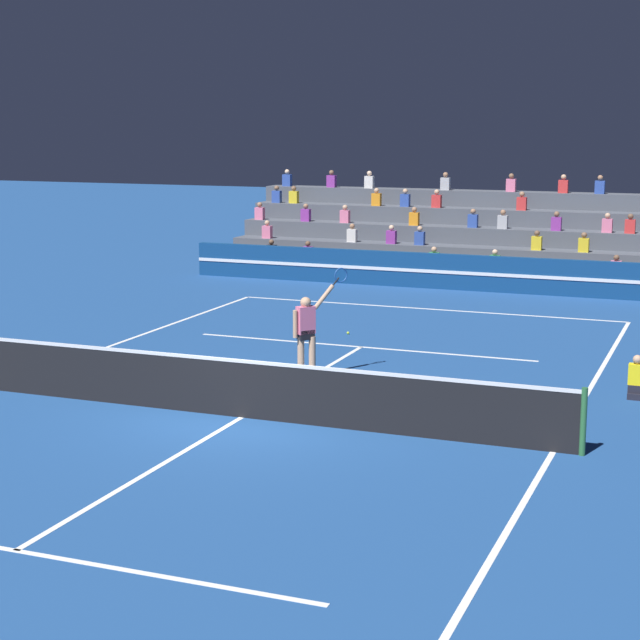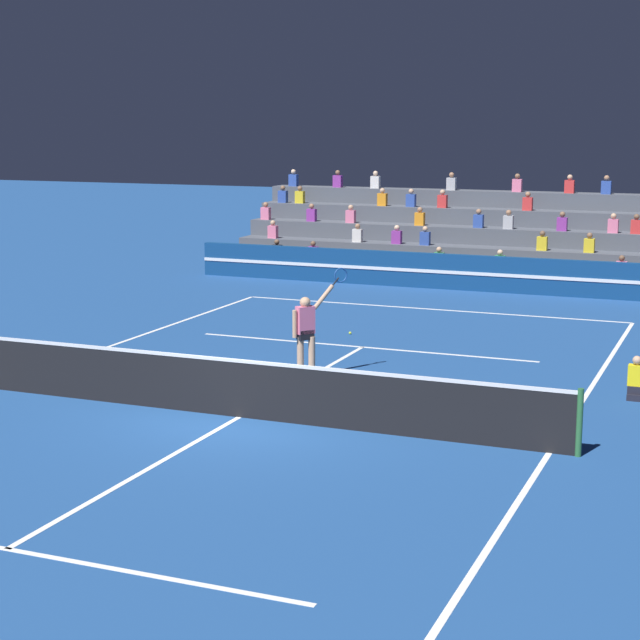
{
  "view_description": "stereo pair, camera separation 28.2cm",
  "coord_description": "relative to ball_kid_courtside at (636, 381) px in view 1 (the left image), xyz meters",
  "views": [
    {
      "loc": [
        8.02,
        -16.58,
        5.23
      ],
      "look_at": [
        -0.0,
        3.81,
        1.1
      ],
      "focal_mm": 60.0,
      "sensor_mm": 36.0,
      "label": 1
    },
    {
      "loc": [
        8.28,
        -16.48,
        5.23
      ],
      "look_at": [
        -0.0,
        3.81,
        1.1
      ],
      "focal_mm": 60.0,
      "sensor_mm": 36.0,
      "label": 2
    }
  ],
  "objects": [
    {
      "name": "ground_plane",
      "position": [
        -6.4,
        -3.94,
        -0.33
      ],
      "size": [
        120.0,
        120.0,
        0.0
      ],
      "primitive_type": "plane",
      "color": "navy"
    },
    {
      "name": "court_lines",
      "position": [
        -6.4,
        -3.94,
        -0.33
      ],
      "size": [
        11.1,
        23.9,
        0.01
      ],
      "color": "white",
      "rests_on": "ground"
    },
    {
      "name": "tennis_net",
      "position": [
        -6.4,
        -3.94,
        0.21
      ],
      "size": [
        12.0,
        0.1,
        1.1
      ],
      "color": "#2D6B38",
      "rests_on": "ground"
    },
    {
      "name": "sponsor_banner_wall",
      "position": [
        -6.4,
        11.63,
        0.22
      ],
      "size": [
        18.0,
        0.26,
        1.1
      ],
      "color": "navy",
      "rests_on": "ground"
    },
    {
      "name": "bleacher_stand",
      "position": [
        -6.4,
        15.43,
        0.69
      ],
      "size": [
        17.25,
        4.75,
        3.38
      ],
      "color": "#4C515B",
      "rests_on": "ground"
    },
    {
      "name": "ball_kid_courtside",
      "position": [
        0.0,
        0.0,
        0.0
      ],
      "size": [
        0.3,
        0.36,
        0.84
      ],
      "color": "black",
      "rests_on": "ground"
    },
    {
      "name": "tennis_player",
      "position": [
        -6.38,
        -0.9,
        0.65
      ],
      "size": [
        0.91,
        1.06,
        2.31
      ],
      "color": "tan",
      "rests_on": "ground"
    },
    {
      "name": "tennis_ball",
      "position": [
        -7.2,
        3.78,
        -0.3
      ],
      "size": [
        0.07,
        0.07,
        0.07
      ],
      "primitive_type": "sphere",
      "color": "#C6DB33",
      "rests_on": "ground"
    }
  ]
}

